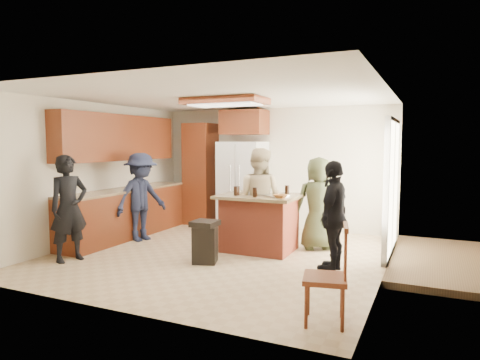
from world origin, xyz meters
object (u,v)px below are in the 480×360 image
at_px(refrigerator, 243,185).
at_px(trash_bin, 205,241).
at_px(person_behind_left, 258,198).
at_px(kitchen_island, 259,222).
at_px(spindle_chair, 327,278).
at_px(person_counter, 141,197).
at_px(person_side_right, 334,216).
at_px(person_front_left, 69,208).
at_px(person_behind_right, 318,203).

xyz_separation_m(refrigerator, trash_bin, (0.56, -2.61, -0.58)).
bearing_deg(trash_bin, person_behind_left, 71.03).
bearing_deg(refrigerator, person_behind_left, -57.16).
relative_size(kitchen_island, spindle_chair, 1.29).
bearing_deg(person_behind_left, trash_bin, 71.08).
bearing_deg(spindle_chair, person_behind_left, 124.66).
bearing_deg(person_behind_left, person_counter, 9.20).
xyz_separation_m(person_side_right, kitchen_island, (-1.36, 0.64, -0.30)).
distance_m(person_front_left, person_counter, 1.56).
distance_m(person_front_left, spindle_chair, 4.12).
bearing_deg(person_side_right, person_counter, -91.95).
relative_size(person_side_right, person_counter, 0.96).
bearing_deg(person_side_right, refrigerator, -128.52).
xyz_separation_m(person_behind_right, person_side_right, (0.50, -1.11, -0.00)).
bearing_deg(person_front_left, refrigerator, -4.81).
bearing_deg(person_behind_right, person_counter, -13.32).
height_order(person_behind_left, spindle_chair, person_behind_left).
xyz_separation_m(trash_bin, spindle_chair, (2.15, -1.39, 0.13)).
bearing_deg(person_behind_left, person_front_left, 39.59).
distance_m(person_behind_right, spindle_chair, 3.01).
bearing_deg(refrigerator, person_behind_right, -30.94).
distance_m(person_counter, spindle_chair, 4.50).
height_order(person_front_left, person_side_right, person_front_left).
bearing_deg(person_side_right, person_behind_left, -113.54).
distance_m(kitchen_island, trash_bin, 1.12).
relative_size(person_behind_left, spindle_chair, 1.70).
bearing_deg(trash_bin, spindle_chair, -32.94).
relative_size(person_behind_right, refrigerator, 0.86).
bearing_deg(person_front_left, person_behind_right, -38.17).
xyz_separation_m(person_side_right, spindle_chair, (0.32, -1.76, -0.32)).
bearing_deg(person_front_left, person_counter, 11.95).
height_order(person_behind_right, kitchen_island, person_behind_right).
height_order(person_behind_left, person_counter, person_behind_left).
distance_m(person_side_right, kitchen_island, 1.53).
height_order(person_behind_left, refrigerator, refrigerator).
distance_m(person_front_left, person_behind_left, 2.99).
bearing_deg(kitchen_island, person_counter, -174.48).
bearing_deg(trash_bin, person_front_left, -158.39).
height_order(person_side_right, refrigerator, refrigerator).
bearing_deg(person_counter, person_side_right, -79.65).
height_order(refrigerator, spindle_chair, refrigerator).
bearing_deg(refrigerator, person_counter, -123.74).
distance_m(person_counter, trash_bin, 2.00).
relative_size(person_behind_right, kitchen_island, 1.21).
distance_m(person_behind_right, person_side_right, 1.22).
distance_m(person_behind_right, kitchen_island, 1.03).
relative_size(refrigerator, spindle_chair, 1.81).
xyz_separation_m(person_counter, spindle_chair, (3.91, -2.19, -0.35)).
bearing_deg(spindle_chair, person_behind_right, 105.94).
relative_size(person_side_right, trash_bin, 2.45).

